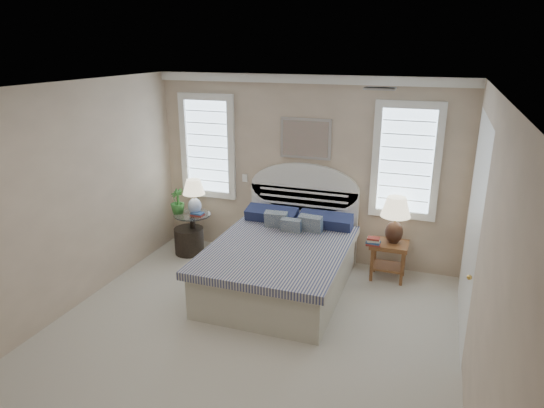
{
  "coord_description": "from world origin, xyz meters",
  "views": [
    {
      "loc": [
        1.81,
        -4.1,
        3.09
      ],
      "look_at": [
        0.01,
        1.0,
        1.3
      ],
      "focal_mm": 32.0,
      "sensor_mm": 36.0,
      "label": 1
    }
  ],
  "objects": [
    {
      "name": "lamp_left",
      "position": [
        -1.61,
        2.08,
        0.96
      ],
      "size": [
        0.38,
        0.38,
        0.55
      ],
      "rotation": [
        0.0,
        0.0,
        -0.14
      ],
      "color": "white",
      "rests_on": "side_table_left"
    },
    {
      "name": "floor",
      "position": [
        0.0,
        0.0,
        0.0
      ],
      "size": [
        4.5,
        5.0,
        0.01
      ],
      "primitive_type": "cube",
      "color": "#BDB3A1",
      "rests_on": "ground"
    },
    {
      "name": "wall_back",
      "position": [
        0.0,
        2.5,
        1.35
      ],
      "size": [
        4.5,
        0.02,
        2.7
      ],
      "primitive_type": "cube",
      "color": "tan",
      "rests_on": "floor"
    },
    {
      "name": "potted_plant",
      "position": [
        -1.87,
        2.01,
        0.82
      ],
      "size": [
        0.27,
        0.27,
        0.38
      ],
      "primitive_type": "imported",
      "rotation": [
        0.0,
        0.0,
        -0.33
      ],
      "color": "#2A6930",
      "rests_on": "side_table_left"
    },
    {
      "name": "floor_pot",
      "position": [
        -1.7,
        2.01,
        0.2
      ],
      "size": [
        0.55,
        0.55,
        0.41
      ],
      "primitive_type": "cylinder",
      "rotation": [
        0.0,
        0.0,
        -0.27
      ],
      "color": "black",
      "rests_on": "floor"
    },
    {
      "name": "books_right",
      "position": [
        1.1,
        2.0,
        0.58
      ],
      "size": [
        0.19,
        0.14,
        0.1
      ],
      "rotation": [
        0.0,
        0.0,
        0.02
      ],
      "color": "maroon",
      "rests_on": "nightstand_right"
    },
    {
      "name": "books_left",
      "position": [
        -1.54,
        2.01,
        0.65
      ],
      "size": [
        0.19,
        0.14,
        0.05
      ],
      "rotation": [
        0.0,
        0.0,
        0.04
      ],
      "color": "maroon",
      "rests_on": "side_table_left"
    },
    {
      "name": "painting",
      "position": [
        0.0,
        2.46,
        1.82
      ],
      "size": [
        0.74,
        0.04,
        0.58
      ],
      "primitive_type": "cube",
      "color": "silver",
      "rests_on": "wall_back"
    },
    {
      "name": "lamp_right",
      "position": [
        1.34,
        2.19,
        0.92
      ],
      "size": [
        0.48,
        0.48,
        0.65
      ],
      "rotation": [
        0.0,
        0.0,
        0.23
      ],
      "color": "black",
      "rests_on": "nightstand_right"
    },
    {
      "name": "ceiling",
      "position": [
        0.0,
        0.0,
        2.7
      ],
      "size": [
        4.5,
        5.0,
        0.01
      ],
      "primitive_type": "cube",
      "color": "white",
      "rests_on": "wall_back"
    },
    {
      "name": "wall_right",
      "position": [
        2.25,
        0.0,
        1.35
      ],
      "size": [
        0.02,
        5.0,
        2.7
      ],
      "primitive_type": "cube",
      "color": "tan",
      "rests_on": "floor"
    },
    {
      "name": "wall_left",
      "position": [
        -2.25,
        0.0,
        1.35
      ],
      "size": [
        0.02,
        5.0,
        2.7
      ],
      "primitive_type": "cube",
      "color": "tan",
      "rests_on": "floor"
    },
    {
      "name": "closet_door",
      "position": [
        2.23,
        1.2,
        1.2
      ],
      "size": [
        0.02,
        1.8,
        2.4
      ],
      "primitive_type": "cube",
      "color": "white",
      "rests_on": "floor"
    },
    {
      "name": "window_left",
      "position": [
        -1.55,
        2.48,
        1.6
      ],
      "size": [
        0.9,
        0.06,
        1.6
      ],
      "primitive_type": "cube",
      "color": "silver",
      "rests_on": "wall_back"
    },
    {
      "name": "hvac_vent",
      "position": [
        1.2,
        0.8,
        2.68
      ],
      "size": [
        0.3,
        0.2,
        0.02
      ],
      "primitive_type": "cube",
      "color": "#B2B2B2",
      "rests_on": "ceiling"
    },
    {
      "name": "switch_plate",
      "position": [
        -0.95,
        2.48,
        1.15
      ],
      "size": [
        0.08,
        0.01,
        0.12
      ],
      "primitive_type": "cube",
      "color": "white",
      "rests_on": "wall_back"
    },
    {
      "name": "window_right",
      "position": [
        1.4,
        2.48,
        1.6
      ],
      "size": [
        0.9,
        0.06,
        1.6
      ],
      "primitive_type": "cube",
      "color": "silver",
      "rests_on": "wall_back"
    },
    {
      "name": "crown_molding",
      "position": [
        0.0,
        2.46,
        2.64
      ],
      "size": [
        4.5,
        0.08,
        0.12
      ],
      "primitive_type": "cube",
      "color": "white",
      "rests_on": "wall_back"
    },
    {
      "name": "side_table_left",
      "position": [
        -1.65,
        2.05,
        0.39
      ],
      "size": [
        0.56,
        0.56,
        0.63
      ],
      "color": "black",
      "rests_on": "floor"
    },
    {
      "name": "bed",
      "position": [
        0.0,
        1.46,
        0.39
      ],
      "size": [
        1.72,
        2.28,
        1.47
      ],
      "color": "#BBB7A4",
      "rests_on": "floor"
    },
    {
      "name": "nightstand_right",
      "position": [
        1.3,
        2.15,
        0.39
      ],
      "size": [
        0.5,
        0.4,
        0.53
      ],
      "color": "brown",
      "rests_on": "floor"
    }
  ]
}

